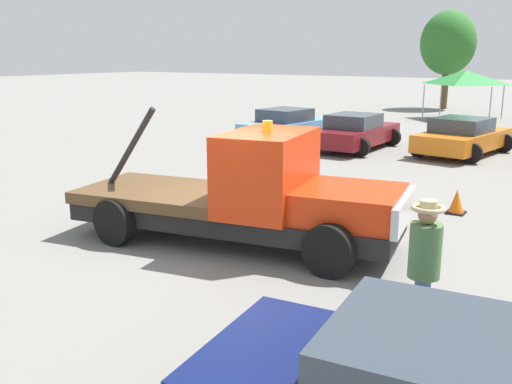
{
  "coord_description": "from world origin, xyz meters",
  "views": [
    {
      "loc": [
        5.96,
        -8.48,
        3.49
      ],
      "look_at": [
        0.5,
        0.0,
        1.05
      ],
      "focal_mm": 40.0,
      "sensor_mm": 36.0,
      "label": 1
    }
  ],
  "objects_px": {
    "parked_car_orange": "(463,137)",
    "tree_center": "(448,43)",
    "traffic_cone": "(457,202)",
    "canopy_tent_green": "(466,77)",
    "person_near_truck": "(424,260)",
    "tow_truck": "(252,197)",
    "parked_car_skyblue": "(288,125)",
    "parked_car_maroon": "(355,132)"
  },
  "relations": [
    {
      "from": "parked_car_skyblue",
      "to": "parked_car_maroon",
      "type": "height_order",
      "value": "same"
    },
    {
      "from": "person_near_truck",
      "to": "parked_car_skyblue",
      "type": "relative_size",
      "value": 0.39
    },
    {
      "from": "canopy_tent_green",
      "to": "tree_center",
      "type": "relative_size",
      "value": 0.56
    },
    {
      "from": "parked_car_orange",
      "to": "traffic_cone",
      "type": "height_order",
      "value": "parked_car_orange"
    },
    {
      "from": "person_near_truck",
      "to": "tow_truck",
      "type": "bearing_deg",
      "value": -52.24
    },
    {
      "from": "person_near_truck",
      "to": "traffic_cone",
      "type": "height_order",
      "value": "person_near_truck"
    },
    {
      "from": "parked_car_skyblue",
      "to": "parked_car_orange",
      "type": "height_order",
      "value": "same"
    },
    {
      "from": "tow_truck",
      "to": "tree_center",
      "type": "relative_size",
      "value": 1.04
    },
    {
      "from": "canopy_tent_green",
      "to": "traffic_cone",
      "type": "xyz_separation_m",
      "value": [
        4.56,
        -19.83,
        -2.02
      ]
    },
    {
      "from": "parked_car_orange",
      "to": "traffic_cone",
      "type": "xyz_separation_m",
      "value": [
        1.79,
        -7.98,
        -0.39
      ]
    },
    {
      "from": "parked_car_maroon",
      "to": "parked_car_orange",
      "type": "height_order",
      "value": "same"
    },
    {
      "from": "tow_truck",
      "to": "traffic_cone",
      "type": "height_order",
      "value": "tow_truck"
    },
    {
      "from": "tree_center",
      "to": "traffic_cone",
      "type": "height_order",
      "value": "tree_center"
    },
    {
      "from": "canopy_tent_green",
      "to": "tree_center",
      "type": "xyz_separation_m",
      "value": [
        -2.59,
        5.77,
        1.92
      ]
    },
    {
      "from": "tow_truck",
      "to": "parked_car_skyblue",
      "type": "height_order",
      "value": "tow_truck"
    },
    {
      "from": "person_near_truck",
      "to": "traffic_cone",
      "type": "xyz_separation_m",
      "value": [
        -1.1,
        6.27,
        -0.82
      ]
    },
    {
      "from": "parked_car_maroon",
      "to": "traffic_cone",
      "type": "distance_m",
      "value": 9.0
    },
    {
      "from": "traffic_cone",
      "to": "canopy_tent_green",
      "type": "bearing_deg",
      "value": 102.94
    },
    {
      "from": "person_near_truck",
      "to": "traffic_cone",
      "type": "relative_size",
      "value": 3.3
    },
    {
      "from": "canopy_tent_green",
      "to": "tree_center",
      "type": "bearing_deg",
      "value": 114.19
    },
    {
      "from": "parked_car_skyblue",
      "to": "tree_center",
      "type": "bearing_deg",
      "value": 2.07
    },
    {
      "from": "canopy_tent_green",
      "to": "parked_car_skyblue",
      "type": "bearing_deg",
      "value": -108.61
    },
    {
      "from": "tow_truck",
      "to": "parked_car_skyblue",
      "type": "xyz_separation_m",
      "value": [
        -6.0,
        11.87,
        -0.28
      ]
    },
    {
      "from": "person_near_truck",
      "to": "canopy_tent_green",
      "type": "bearing_deg",
      "value": -102.43
    },
    {
      "from": "parked_car_skyblue",
      "to": "parked_car_orange",
      "type": "xyz_separation_m",
      "value": [
        6.89,
        0.41,
        0.0
      ]
    },
    {
      "from": "parked_car_orange",
      "to": "tree_center",
      "type": "relative_size",
      "value": 0.74
    },
    {
      "from": "parked_car_orange",
      "to": "tree_center",
      "type": "distance_m",
      "value": 18.75
    },
    {
      "from": "canopy_tent_green",
      "to": "parked_car_orange",
      "type": "bearing_deg",
      "value": -76.84
    },
    {
      "from": "person_near_truck",
      "to": "canopy_tent_green",
      "type": "distance_m",
      "value": 26.73
    },
    {
      "from": "parked_car_orange",
      "to": "canopy_tent_green",
      "type": "relative_size",
      "value": 1.33
    },
    {
      "from": "tree_center",
      "to": "person_near_truck",
      "type": "bearing_deg",
      "value": -75.49
    },
    {
      "from": "parked_car_orange",
      "to": "traffic_cone",
      "type": "distance_m",
      "value": 8.19
    },
    {
      "from": "parked_car_maroon",
      "to": "canopy_tent_green",
      "type": "distance_m",
      "value": 12.85
    },
    {
      "from": "canopy_tent_green",
      "to": "traffic_cone",
      "type": "height_order",
      "value": "canopy_tent_green"
    },
    {
      "from": "person_near_truck",
      "to": "traffic_cone",
      "type": "bearing_deg",
      "value": -104.72
    },
    {
      "from": "person_near_truck",
      "to": "parked_car_maroon",
      "type": "relative_size",
      "value": 0.41
    },
    {
      "from": "tree_center",
      "to": "traffic_cone",
      "type": "distance_m",
      "value": 26.87
    },
    {
      "from": "person_near_truck",
      "to": "tree_center",
      "type": "distance_m",
      "value": 33.06
    },
    {
      "from": "parked_car_maroon",
      "to": "tree_center",
      "type": "relative_size",
      "value": 0.72
    },
    {
      "from": "tow_truck",
      "to": "parked_car_orange",
      "type": "distance_m",
      "value": 12.31
    },
    {
      "from": "tow_truck",
      "to": "person_near_truck",
      "type": "bearing_deg",
      "value": -37.64
    },
    {
      "from": "tow_truck",
      "to": "traffic_cone",
      "type": "relative_size",
      "value": 11.85
    }
  ]
}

